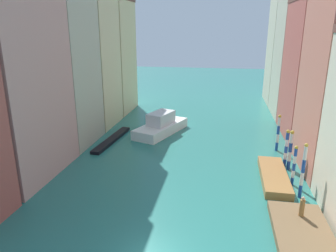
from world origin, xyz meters
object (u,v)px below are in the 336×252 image
Objects in this scene: mooring_pole_1 at (294,165)px; mooring_pole_0 at (303,170)px; mooring_pole_2 at (290,150)px; vaporetto_white at (161,126)px; gondola_black at (112,139)px; person_on_dock at (302,207)px; motorboat_0 at (274,176)px; waterfront_dock at (301,230)px; mooring_pole_3 at (286,147)px; mooring_pole_4 at (278,132)px.

mooring_pole_0 is at bearing -85.07° from mooring_pole_1.
mooring_pole_1 is 0.91× the size of mooring_pole_2.
mooring_pole_2 is (0.03, 5.64, -0.34)m from mooring_pole_0.
vaporetto_white is 7.10m from gondola_black.
person_on_dock is 9.54m from mooring_pole_2.
vaporetto_white is at bearing 138.07° from motorboat_0.
motorboat_0 reaches higher than waterfront_dock.
mooring_pole_2 reaches higher than person_on_dock.
mooring_pole_1 is at bearing -24.69° from motorboat_0.
vaporetto_white is at bearing 135.13° from mooring_pole_0.
mooring_pole_3 is at bearing 89.60° from mooring_pole_1.
vaporetto_white reaches higher than motorboat_0.
waterfront_dock is 1.63× the size of mooring_pole_3.
person_on_dock reaches higher than gondola_black.
mooring_pole_0 is 1.17× the size of mooring_pole_2.
person_on_dock is 0.37× the size of mooring_pole_2.
mooring_pole_0 is 4.08m from motorboat_0.
mooring_pole_4 is at bearing 87.86° from waterfront_dock.
mooring_pole_4 is at bearing 91.13° from mooring_pole_1.
motorboat_0 is at bearing -22.03° from gondola_black.
gondola_black is (-19.66, 15.90, -0.07)m from waterfront_dock.
mooring_pole_4 reaches higher than person_on_dock.
mooring_pole_2 is (1.01, 10.87, 1.88)m from waterfront_dock.
motorboat_0 is (-1.56, -3.59, -1.66)m from mooring_pole_3.
mooring_pole_4 is 0.45× the size of gondola_black.
waterfront_dock is at bearing -95.86° from mooring_pole_1.
mooring_pole_3 is at bearing 86.91° from person_on_dock.
motorboat_0 is (-1.76, -2.62, -1.78)m from mooring_pole_2.
mooring_pole_3 is (-0.20, 0.97, -0.13)m from mooring_pole_2.
vaporetto_white is at bearing 150.58° from mooring_pole_3.
waterfront_dock is 24.70m from vaporetto_white.
motorboat_0 is at bearing -123.95° from mooring_pole_2.
mooring_pole_1 is 0.39× the size of vaporetto_white.
mooring_pole_1 is 0.48× the size of motorboat_0.
mooring_pole_4 is (-0.17, 8.63, 0.29)m from mooring_pole_1.
person_on_dock is (0.24, 1.40, 1.00)m from waterfront_dock.
mooring_pole_0 reaches higher than person_on_dock.
mooring_pole_1 is at bearing -88.87° from mooring_pole_4.
gondola_black is 1.23× the size of motorboat_0.
mooring_pole_0 is at bearing -90.32° from mooring_pole_2.
mooring_pole_1 reaches higher than person_on_dock.
motorboat_0 reaches higher than gondola_black.
mooring_pole_3 is at bearing -29.42° from vaporetto_white.
person_on_dock is at bearing -94.62° from mooring_pole_2.
motorboat_0 is (13.36, -12.00, -0.67)m from vaporetto_white.
mooring_pole_2 is 3.63m from motorboat_0.
gondola_black is at bearing 166.33° from mooring_pole_2.
mooring_pole_1 is 22.15m from gondola_black.
waterfront_dock is 7.77m from mooring_pole_1.
mooring_pole_4 reaches higher than mooring_pole_1.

